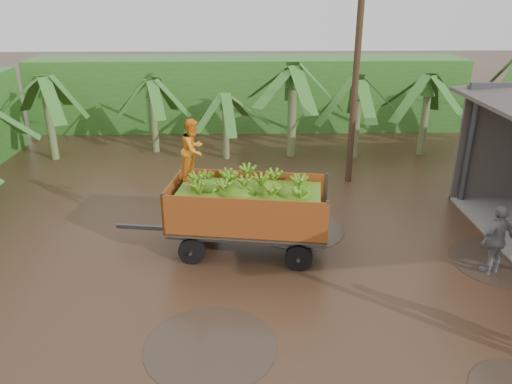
# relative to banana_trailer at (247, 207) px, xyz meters

# --- Properties ---
(ground) EXTENTS (100.00, 100.00, 0.00)m
(ground) POSITION_rel_banana_trailer_xyz_m (2.17, -2.41, -1.33)
(ground) COLOR black
(ground) RESTS_ON ground
(hedge_north) EXTENTS (22.00, 3.00, 3.60)m
(hedge_north) POSITION_rel_banana_trailer_xyz_m (0.17, 13.59, 0.47)
(hedge_north) COLOR #2D661E
(hedge_north) RESTS_ON ground
(banana_trailer) EXTENTS (6.11, 2.70, 3.71)m
(banana_trailer) POSITION_rel_banana_trailer_xyz_m (0.00, 0.00, 0.00)
(banana_trailer) COLOR #C55B1C
(banana_trailer) RESTS_ON ground
(man_grey) EXTENTS (1.20, 0.90, 1.89)m
(man_grey) POSITION_rel_banana_trailer_xyz_m (6.36, -1.38, -0.39)
(man_grey) COLOR slate
(man_grey) RESTS_ON ground
(utility_pole) EXTENTS (1.20, 0.24, 7.69)m
(utility_pole) POSITION_rel_banana_trailer_xyz_m (3.92, 5.33, 2.57)
(utility_pole) COLOR #47301E
(utility_pole) RESTS_ON ground
(banana_plants) EXTENTS (24.98, 20.70, 4.23)m
(banana_plants) POSITION_rel_banana_trailer_xyz_m (-2.43, 4.31, 0.55)
(banana_plants) COLOR #2D661E
(banana_plants) RESTS_ON ground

